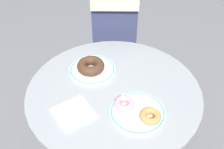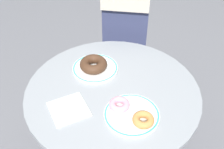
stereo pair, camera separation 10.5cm
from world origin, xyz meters
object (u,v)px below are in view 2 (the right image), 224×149
donut_pink_frosted (119,105)px  donut_old_fashioned (143,120)px  plate_left (95,68)px  cafe_table (113,126)px  donut_chocolate (93,64)px  person_figure (128,5)px  plate_right (132,115)px  paper_napkin (69,109)px

donut_pink_frosted → donut_old_fashioned: bearing=2.2°
donut_pink_frosted → plate_left: bearing=156.6°
cafe_table → donut_pink_frosted: size_ratio=10.12×
donut_chocolate → donut_pink_frosted: donut_chocolate is taller
donut_chocolate → donut_pink_frosted: 0.24m
donut_pink_frosted → person_figure: size_ratio=0.04×
cafe_table → plate_left: bearing=163.7°
plate_left → plate_right: size_ratio=0.97×
plate_left → paper_napkin: plate_left is taller
cafe_table → donut_chocolate: donut_chocolate is taller
donut_old_fashioned → person_figure: person_figure is taller
donut_chocolate → person_figure: 0.47m
donut_old_fashioned → donut_pink_frosted: same height
paper_napkin → person_figure: person_figure is taller
cafe_table → person_figure: size_ratio=0.45×
plate_left → donut_chocolate: (-0.00, -0.01, 0.03)m
plate_left → donut_old_fashioned: donut_old_fashioned is taller
donut_old_fashioned → paper_napkin: bearing=-151.1°
donut_chocolate → donut_old_fashioned: donut_chocolate is taller
donut_old_fashioned → person_figure: size_ratio=0.04×
plate_right → paper_napkin: plate_right is taller
paper_napkin → donut_old_fashioned: bearing=28.9°
donut_pink_frosted → paper_napkin: size_ratio=0.58×
donut_old_fashioned → person_figure: bearing=134.9°
plate_left → plate_right: 0.29m
plate_left → plate_right: same height
cafe_table → donut_pink_frosted: 0.26m
plate_right → paper_napkin: 0.22m
donut_pink_frosted → plate_right: bearing=7.9°
paper_napkin → donut_pink_frosted: bearing=43.9°
plate_left → person_figure: person_figure is taller
cafe_table → plate_left: (-0.14, 0.04, 0.22)m
plate_right → paper_napkin: (-0.18, -0.13, -0.00)m
donut_chocolate → paper_napkin: donut_chocolate is taller
plate_left → person_figure: (-0.18, 0.42, 0.07)m
plate_left → donut_chocolate: bearing=-98.7°
donut_old_fashioned → plate_right: bearing=176.5°
donut_old_fashioned → donut_pink_frosted: 0.10m
plate_left → donut_pink_frosted: 0.24m
cafe_table → donut_old_fashioned: bearing=-15.6°
plate_right → donut_pink_frosted: (-0.05, -0.01, 0.02)m
plate_right → person_figure: bearing=132.0°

